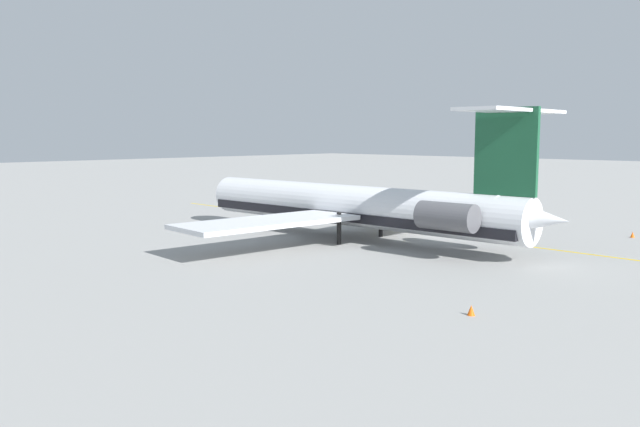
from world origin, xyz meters
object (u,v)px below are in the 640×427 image
Objects in this scene: safety_cone_nose at (295,209)px; ground_crew_near_tail at (363,200)px; main_jetliner at (360,206)px; safety_cone_tail at (471,310)px; ground_crew_near_nose at (340,198)px; safety_cone_wingtip at (633,235)px.

ground_crew_near_tail is at bearing -115.47° from safety_cone_nose.
safety_cone_nose is (20.12, -11.19, -2.81)m from main_jetliner.
safety_cone_tail is (-36.20, 34.01, -0.84)m from ground_crew_near_tail.
safety_cone_tail is (-40.02, 33.78, -0.86)m from ground_crew_near_nose.
safety_cone_tail is (-20.02, 14.56, -2.81)m from main_jetliner.
main_jetliner is 70.58× the size of safety_cone_wingtip.
safety_cone_wingtip is at bearing -168.86° from safety_cone_nose.
ground_crew_near_nose reaches higher than safety_cone_tail.
main_jetliner is at bearing 29.69° from ground_crew_near_nose.
main_jetliner reaches higher than safety_cone_tail.
safety_cone_tail is at bearing 149.40° from ground_crew_near_tail.
safety_cone_nose is (3.93, 8.26, -0.84)m from ground_crew_near_tail.
main_jetliner reaches higher than ground_crew_near_tail.
ground_crew_near_nose reaches higher than safety_cone_wingtip.
ground_crew_near_tail is 3.21× the size of safety_cone_wingtip.
safety_cone_nose is (0.12, 8.04, -0.86)m from ground_crew_near_nose.
ground_crew_near_tail is (-3.81, -0.22, -0.02)m from ground_crew_near_nose.
main_jetliner is 23.19m from safety_cone_nose.
ground_crew_near_nose is 3.27× the size of safety_cone_nose.
ground_crew_near_tail is 33.12m from safety_cone_wingtip.
safety_cone_nose is at bearing -32.68° from safety_cone_tail.
safety_cone_tail is at bearing 147.32° from safety_cone_nose.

